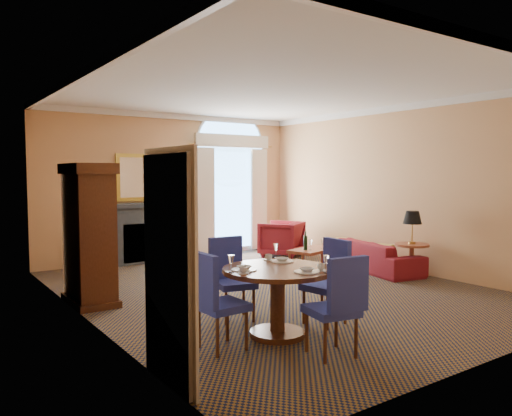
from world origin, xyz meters
TOP-DOWN VIEW (x-y plane):
  - ground at (0.00, 0.00)m, footprint 7.50×7.50m
  - room_envelope at (-0.03, 0.67)m, footprint 6.04×7.52m
  - armoire at (-2.72, 0.81)m, footprint 0.58×1.03m
  - dining_table at (-1.38, -1.92)m, footprint 1.28×1.28m
  - dining_chair_north at (-1.43, -0.98)m, footprint 0.56×0.56m
  - dining_chair_south at (-1.27, -2.81)m, footprint 0.55×0.55m
  - dining_chair_east at (-0.50, -1.87)m, footprint 0.54×0.54m
  - dining_chair_west at (-2.22, -1.91)m, footprint 0.49×0.49m
  - sofa at (2.55, 0.08)m, footprint 1.14×2.10m
  - armchair at (2.07, 2.47)m, footprint 1.20×1.21m
  - coffee_table at (1.31, 0.53)m, footprint 1.07×0.77m
  - side_table at (2.60, -0.70)m, footprint 0.62×0.62m

SIDE VIEW (x-z plane):
  - ground at x=0.00m, z-range 0.00..0.00m
  - sofa at x=2.55m, z-range 0.00..0.58m
  - armchair at x=2.07m, z-range 0.00..0.81m
  - coffee_table at x=1.31m, z-range 0.03..0.86m
  - dining_table at x=-1.38m, z-range 0.09..1.09m
  - dining_chair_north at x=-1.43m, z-range 0.07..1.13m
  - dining_chair_south at x=-1.27m, z-range 0.07..1.13m
  - dining_chair_east at x=-0.50m, z-range 0.07..1.13m
  - dining_chair_west at x=-2.22m, z-range 0.07..1.13m
  - side_table at x=2.60m, z-range 0.15..1.34m
  - armoire at x=-2.72m, z-range -0.04..1.99m
  - room_envelope at x=-0.03m, z-range 0.78..4.23m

